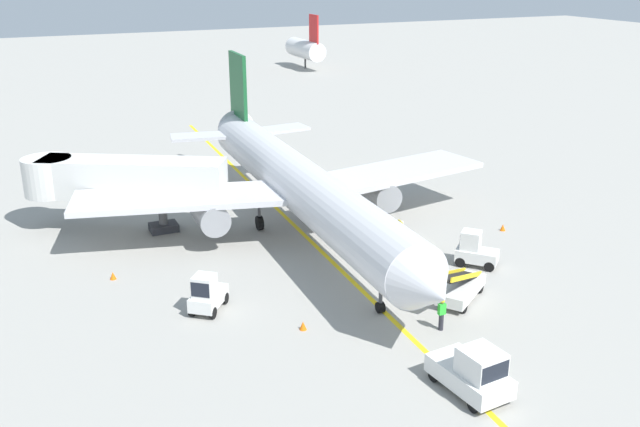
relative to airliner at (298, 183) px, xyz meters
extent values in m
plane|color=#9E9B93|center=(0.21, -10.75, -3.42)|extent=(300.00, 300.00, 0.00)
cube|color=yellow|center=(-0.02, -5.75, -3.41)|extent=(3.49, 79.95, 0.01)
cylinder|color=silver|center=(-0.02, -0.54, 0.03)|extent=(4.49, 30.11, 3.30)
cone|color=silver|center=(-0.67, -16.73, 0.03)|extent=(3.33, 2.53, 3.23)
cone|color=silver|center=(0.63, 15.84, 0.43)|extent=(3.24, 2.92, 3.14)
cube|color=silver|center=(7.52, 0.66, -0.37)|extent=(13.56, 6.53, 0.36)
cylinder|color=gray|center=(5.84, -0.28, -1.37)|extent=(2.03, 3.27, 1.90)
cube|color=silver|center=(-7.45, 1.25, -0.37)|extent=(13.68, 7.47, 0.36)
cylinder|color=gray|center=(-5.85, 0.19, -1.37)|extent=(2.03, 3.27, 1.90)
cube|color=#19592D|center=(0.54, 13.44, 4.08)|extent=(0.44, 4.01, 5.20)
cube|color=silver|center=(3.52, 12.93, 0.43)|extent=(5.39, 2.71, 0.24)
cube|color=silver|center=(-2.48, 13.16, 0.43)|extent=(5.51, 3.09, 0.24)
cylinder|color=#4C4C51|center=(-0.48, -12.04, -1.86)|extent=(0.20, 0.20, 3.12)
cylinder|color=black|center=(-0.48, -12.04, -3.14)|extent=(0.37, 0.57, 0.56)
cylinder|color=#4C4C51|center=(2.26, 1.37, -1.86)|extent=(0.20, 0.20, 3.12)
cylinder|color=black|center=(2.26, 1.37, -2.94)|extent=(0.39, 0.97, 0.96)
cylinder|color=#4C4C51|center=(-2.14, 1.54, -1.86)|extent=(0.20, 0.20, 3.12)
cylinder|color=black|center=(-2.14, 1.54, -2.94)|extent=(0.39, 0.97, 0.96)
cube|color=black|center=(-0.59, -14.73, 0.38)|extent=(2.84, 1.11, 0.60)
cube|color=silver|center=(-9.59, 4.81, 0.18)|extent=(11.74, 8.13, 2.50)
cylinder|color=silver|center=(-14.57, 7.60, 0.18)|extent=(3.20, 3.20, 2.50)
cylinder|color=#59595B|center=(-8.02, 3.94, -2.24)|extent=(0.56, 0.56, 2.35)
cube|color=#333338|center=(-8.02, 3.94, -3.17)|extent=(1.80, 1.40, 0.50)
cube|color=silver|center=(-0.49, -19.65, -2.72)|extent=(2.25, 3.77, 0.80)
cube|color=silver|center=(-0.43, -20.28, -1.77)|extent=(1.67, 1.76, 1.10)
cube|color=black|center=(-0.35, -21.05, -1.77)|extent=(1.43, 0.22, 0.77)
cylinder|color=black|center=(0.44, -20.82, -3.12)|extent=(0.28, 0.62, 0.60)
cylinder|color=black|center=(-1.17, -20.98, -3.12)|extent=(0.28, 0.62, 0.60)
cylinder|color=black|center=(0.19, -18.32, -3.12)|extent=(0.28, 0.62, 0.60)
cylinder|color=black|center=(-1.42, -18.48, -3.12)|extent=(0.28, 0.62, 0.60)
cube|color=silver|center=(-8.37, -8.14, -2.77)|extent=(2.51, 2.69, 0.70)
cube|color=silver|center=(-8.64, -8.47, -1.87)|extent=(1.49, 1.49, 1.10)
cube|color=black|center=(-8.95, -8.87, -1.87)|extent=(0.82, 0.67, 0.77)
cylinder|color=black|center=(-8.46, -9.14, -3.12)|extent=(0.54, 0.61, 0.60)
cylinder|color=black|center=(-9.33, -8.45, -3.12)|extent=(0.54, 0.61, 0.60)
cylinder|color=black|center=(-7.42, -7.82, -3.12)|extent=(0.54, 0.61, 0.60)
cylinder|color=black|center=(-8.29, -7.13, -3.12)|extent=(0.54, 0.61, 0.60)
cube|color=silver|center=(7.51, -9.25, -2.77)|extent=(2.59, 2.64, 0.70)
cube|color=silver|center=(7.22, -8.94, -1.87)|extent=(1.50, 1.50, 1.10)
cube|color=black|center=(6.86, -8.57, -1.87)|extent=(0.77, 0.73, 0.77)
cylinder|color=black|center=(6.53, -9.02, -3.12)|extent=(0.57, 0.59, 0.60)
cylinder|color=black|center=(7.33, -8.26, -3.12)|extent=(0.57, 0.59, 0.60)
cylinder|color=black|center=(7.68, -10.24, -3.12)|extent=(0.57, 0.59, 0.60)
cylinder|color=black|center=(8.48, -9.48, -3.12)|extent=(0.57, 0.59, 0.60)
cube|color=silver|center=(4.63, -4.34, -2.82)|extent=(3.14, 4.05, 0.60)
cylinder|color=black|center=(4.55, -5.81, -3.12)|extent=(0.48, 0.63, 0.60)
cylinder|color=black|center=(3.43, -5.20, -3.12)|extent=(0.48, 0.63, 0.60)
cylinder|color=black|center=(5.83, -3.47, -3.12)|extent=(0.48, 0.63, 0.60)
cylinder|color=black|center=(4.71, -2.86, -3.12)|extent=(0.48, 0.63, 0.60)
cube|color=black|center=(4.34, -4.86, -1.87)|extent=(3.18, 4.82, 1.76)
cube|color=yellow|center=(4.74, -5.08, -1.75)|extent=(2.47, 4.45, 1.84)
cube|color=yellow|center=(3.95, -4.65, -1.75)|extent=(2.47, 4.45, 1.84)
cube|color=silver|center=(4.10, -12.53, -2.82)|extent=(3.96, 3.44, 0.60)
cylinder|color=black|center=(3.39, -13.82, -3.12)|extent=(0.62, 0.53, 0.60)
cylinder|color=black|center=(2.65, -12.79, -3.12)|extent=(0.62, 0.53, 0.60)
cylinder|color=black|center=(5.55, -12.27, -3.12)|extent=(0.62, 0.53, 0.60)
cylinder|color=black|center=(4.80, -11.23, -3.12)|extent=(0.62, 0.53, 0.60)
cube|color=black|center=(3.61, -12.88, -1.87)|extent=(4.58, 3.65, 1.76)
cube|color=yellow|center=(3.88, -13.24, -1.75)|extent=(4.12, 3.00, 1.84)
cube|color=yellow|center=(3.35, -12.51, -1.75)|extent=(4.12, 3.00, 1.84)
cylinder|color=#26262D|center=(1.32, -14.85, -2.99)|extent=(0.24, 0.24, 0.85)
cube|color=green|center=(1.32, -14.85, -2.29)|extent=(0.36, 0.22, 0.56)
sphere|color=#9E7051|center=(1.32, -14.85, -1.90)|extent=(0.20, 0.20, 0.20)
sphere|color=yellow|center=(1.32, -14.85, -1.84)|extent=(0.24, 0.24, 0.24)
cone|color=orange|center=(12.52, -5.29, -3.20)|extent=(0.36, 0.36, 0.44)
cone|color=orange|center=(-12.30, -2.37, -3.20)|extent=(0.36, 0.36, 0.44)
cone|color=orange|center=(6.33, 2.73, -3.20)|extent=(0.36, 0.36, 0.44)
cone|color=orange|center=(-4.78, -12.07, -3.20)|extent=(0.36, 0.36, 0.44)
cylinder|color=silver|center=(29.53, 67.73, -0.32)|extent=(3.00, 10.00, 3.00)
cylinder|color=#3F3F3F|center=(29.53, 67.73, -2.62)|extent=(0.30, 0.30, 1.60)
cube|color=red|center=(29.53, 64.23, 3.18)|extent=(0.24, 3.20, 4.40)
camera|label=1|loc=(-16.55, -40.12, 13.61)|focal=39.63mm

